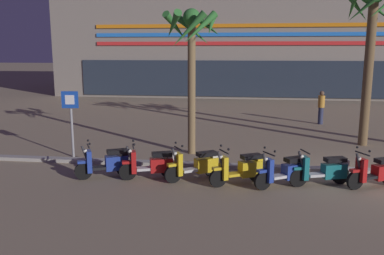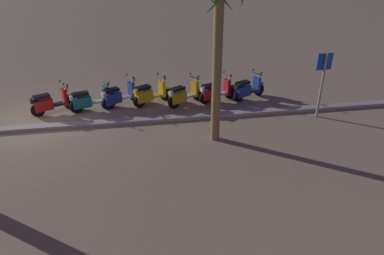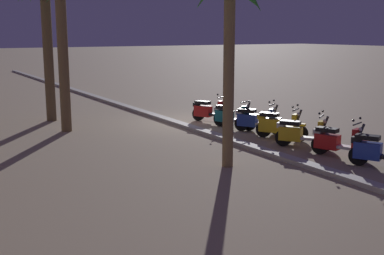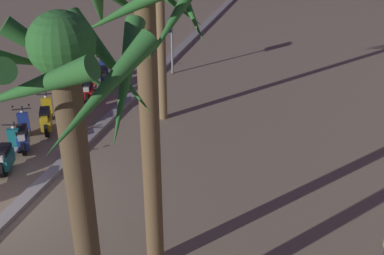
{
  "view_description": "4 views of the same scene",
  "coord_description": "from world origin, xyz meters",
  "px_view_note": "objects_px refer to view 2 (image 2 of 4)",
  "views": [
    {
      "loc": [
        -4.04,
        -12.5,
        3.85
      ],
      "look_at": [
        -5.73,
        0.25,
        1.38
      ],
      "focal_mm": 38.15,
      "sensor_mm": 36.0,
      "label": 1
    },
    {
      "loc": [
        -3.58,
        11.98,
        5.32
      ],
      "look_at": [
        -4.95,
        3.98,
        1.33
      ],
      "focal_mm": 31.92,
      "sensor_mm": 36.0,
      "label": 2
    },
    {
      "loc": [
        -16.21,
        9.47,
        3.46
      ],
      "look_at": [
        -6.47,
        3.64,
        1.25
      ],
      "focal_mm": 45.78,
      "sensor_mm": 36.0,
      "label": 3
    },
    {
      "loc": [
        8.19,
        7.58,
        7.37
      ],
      "look_at": [
        -3.47,
        4.07,
        1.14
      ],
      "focal_mm": 45.51,
      "sensor_mm": 36.0,
      "label": 4
    }
  ],
  "objects_px": {
    "crossing_sign": "(323,78)",
    "palm_tree_near_sign": "(218,8)",
    "scooter_blue_tail_end": "(247,89)",
    "scooter_red_far_back": "(50,103)",
    "scooter_teal_mid_centre": "(89,100)",
    "scooter_yellow_lead_nearest": "(183,95)",
    "scooter_red_gap_after_mid": "(215,92)",
    "scooter_yellow_mid_front": "(150,94)",
    "scooter_blue_second_in_line": "(119,96)"
  },
  "relations": [
    {
      "from": "scooter_yellow_mid_front",
      "to": "crossing_sign",
      "type": "height_order",
      "value": "crossing_sign"
    },
    {
      "from": "scooter_teal_mid_centre",
      "to": "scooter_red_far_back",
      "type": "relative_size",
      "value": 1.11
    },
    {
      "from": "scooter_blue_second_in_line",
      "to": "scooter_red_gap_after_mid",
      "type": "bearing_deg",
      "value": 177.24
    },
    {
      "from": "palm_tree_near_sign",
      "to": "scooter_yellow_lead_nearest",
      "type": "bearing_deg",
      "value": -79.56
    },
    {
      "from": "scooter_teal_mid_centre",
      "to": "scooter_red_far_back",
      "type": "bearing_deg",
      "value": 1.53
    },
    {
      "from": "scooter_red_gap_after_mid",
      "to": "scooter_blue_tail_end",
      "type": "bearing_deg",
      "value": -178.17
    },
    {
      "from": "scooter_yellow_lead_nearest",
      "to": "crossing_sign",
      "type": "xyz_separation_m",
      "value": [
        -4.78,
        1.97,
        1.06
      ]
    },
    {
      "from": "scooter_red_gap_after_mid",
      "to": "palm_tree_near_sign",
      "type": "height_order",
      "value": "palm_tree_near_sign"
    },
    {
      "from": "scooter_red_gap_after_mid",
      "to": "scooter_blue_second_in_line",
      "type": "xyz_separation_m",
      "value": [
        3.92,
        -0.19,
        0.0
      ]
    },
    {
      "from": "scooter_blue_tail_end",
      "to": "scooter_red_gap_after_mid",
      "type": "bearing_deg",
      "value": 1.83
    },
    {
      "from": "scooter_red_far_back",
      "to": "palm_tree_near_sign",
      "type": "xyz_separation_m",
      "value": [
        -5.69,
        3.09,
        3.66
      ]
    },
    {
      "from": "crossing_sign",
      "to": "scooter_red_gap_after_mid",
      "type": "bearing_deg",
      "value": -31.17
    },
    {
      "from": "scooter_yellow_lead_nearest",
      "to": "scooter_teal_mid_centre",
      "type": "relative_size",
      "value": 0.89
    },
    {
      "from": "scooter_teal_mid_centre",
      "to": "crossing_sign",
      "type": "relative_size",
      "value": 0.74
    },
    {
      "from": "scooter_red_far_back",
      "to": "scooter_yellow_lead_nearest",
      "type": "bearing_deg",
      "value": 179.96
    },
    {
      "from": "scooter_teal_mid_centre",
      "to": "palm_tree_near_sign",
      "type": "relative_size",
      "value": 0.34
    },
    {
      "from": "scooter_yellow_lead_nearest",
      "to": "scooter_red_gap_after_mid",
      "type": "bearing_deg",
      "value": -175.6
    },
    {
      "from": "crossing_sign",
      "to": "scooter_yellow_lead_nearest",
      "type": "bearing_deg",
      "value": -22.41
    },
    {
      "from": "palm_tree_near_sign",
      "to": "crossing_sign",
      "type": "bearing_deg",
      "value": -165.2
    },
    {
      "from": "scooter_red_gap_after_mid",
      "to": "scooter_red_far_back",
      "type": "relative_size",
      "value": 1.05
    },
    {
      "from": "scooter_blue_tail_end",
      "to": "scooter_teal_mid_centre",
      "type": "xyz_separation_m",
      "value": [
        6.4,
        0.11,
        -0.02
      ]
    },
    {
      "from": "scooter_blue_tail_end",
      "to": "scooter_red_far_back",
      "type": "height_order",
      "value": "same"
    },
    {
      "from": "scooter_yellow_mid_front",
      "to": "scooter_red_far_back",
      "type": "bearing_deg",
      "value": 3.84
    },
    {
      "from": "scooter_teal_mid_centre",
      "to": "palm_tree_near_sign",
      "type": "height_order",
      "value": "palm_tree_near_sign"
    },
    {
      "from": "scooter_yellow_lead_nearest",
      "to": "scooter_blue_tail_end",
      "type": "bearing_deg",
      "value": -176.89
    },
    {
      "from": "scooter_red_gap_after_mid",
      "to": "scooter_yellow_lead_nearest",
      "type": "bearing_deg",
      "value": 4.4
    },
    {
      "from": "scooter_red_gap_after_mid",
      "to": "scooter_yellow_mid_front",
      "type": "distance_m",
      "value": 2.69
    },
    {
      "from": "scooter_yellow_mid_front",
      "to": "crossing_sign",
      "type": "relative_size",
      "value": 0.67
    },
    {
      "from": "scooter_blue_tail_end",
      "to": "scooter_yellow_mid_front",
      "type": "relative_size",
      "value": 0.99
    },
    {
      "from": "scooter_red_gap_after_mid",
      "to": "scooter_teal_mid_centre",
      "type": "distance_m",
      "value": 5.03
    },
    {
      "from": "scooter_yellow_lead_nearest",
      "to": "palm_tree_near_sign",
      "type": "height_order",
      "value": "palm_tree_near_sign"
    },
    {
      "from": "scooter_teal_mid_centre",
      "to": "palm_tree_near_sign",
      "type": "bearing_deg",
      "value": 143.64
    },
    {
      "from": "scooter_teal_mid_centre",
      "to": "palm_tree_near_sign",
      "type": "xyz_separation_m",
      "value": [
        -4.25,
        3.13,
        3.67
      ]
    },
    {
      "from": "scooter_yellow_mid_front",
      "to": "scooter_blue_second_in_line",
      "type": "xyz_separation_m",
      "value": [
        1.23,
        -0.04,
        -0.01
      ]
    },
    {
      "from": "crossing_sign",
      "to": "palm_tree_near_sign",
      "type": "distance_m",
      "value": 5.08
    },
    {
      "from": "scooter_yellow_lead_nearest",
      "to": "scooter_teal_mid_centre",
      "type": "distance_m",
      "value": 3.68
    },
    {
      "from": "scooter_red_gap_after_mid",
      "to": "palm_tree_near_sign",
      "type": "bearing_deg",
      "value": 76.23
    },
    {
      "from": "scooter_teal_mid_centre",
      "to": "scooter_red_gap_after_mid",
      "type": "bearing_deg",
      "value": -179.3
    },
    {
      "from": "scooter_blue_tail_end",
      "to": "scooter_yellow_lead_nearest",
      "type": "xyz_separation_m",
      "value": [
        2.72,
        0.15,
        -0.01
      ]
    },
    {
      "from": "scooter_blue_tail_end",
      "to": "scooter_yellow_mid_front",
      "type": "xyz_separation_m",
      "value": [
        4.06,
        -0.11,
        0.0
      ]
    },
    {
      "from": "scooter_blue_second_in_line",
      "to": "scooter_yellow_mid_front",
      "type": "bearing_deg",
      "value": 178.35
    },
    {
      "from": "palm_tree_near_sign",
      "to": "scooter_red_far_back",
      "type": "bearing_deg",
      "value": -28.49
    },
    {
      "from": "scooter_red_gap_after_mid",
      "to": "crossing_sign",
      "type": "distance_m",
      "value": 4.15
    },
    {
      "from": "scooter_teal_mid_centre",
      "to": "scooter_blue_tail_end",
      "type": "bearing_deg",
      "value": -179.05
    },
    {
      "from": "scooter_yellow_mid_front",
      "to": "scooter_red_far_back",
      "type": "xyz_separation_m",
      "value": [
        3.79,
        0.25,
        -0.01
      ]
    },
    {
      "from": "scooter_red_gap_after_mid",
      "to": "palm_tree_near_sign",
      "type": "relative_size",
      "value": 0.32
    },
    {
      "from": "scooter_yellow_mid_front",
      "to": "palm_tree_near_sign",
      "type": "xyz_separation_m",
      "value": [
        -1.91,
        3.34,
        3.65
      ]
    },
    {
      "from": "scooter_yellow_lead_nearest",
      "to": "palm_tree_near_sign",
      "type": "relative_size",
      "value": 0.3
    },
    {
      "from": "crossing_sign",
      "to": "scooter_blue_tail_end",
      "type": "bearing_deg",
      "value": -45.83
    },
    {
      "from": "scooter_blue_tail_end",
      "to": "scooter_blue_second_in_line",
      "type": "bearing_deg",
      "value": -1.57
    }
  ]
}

